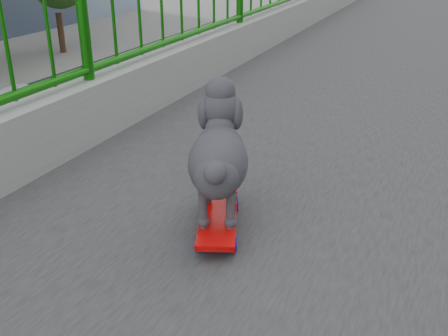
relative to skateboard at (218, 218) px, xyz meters
name	(u,v)px	position (x,y,z in m)	size (l,w,h in m)	color
railing	(367,135)	(0.40, 0.61, 0.17)	(3.00, 24.00, 1.42)	gray
skateboard	(218,218)	(0.00, 0.00, 0.00)	(0.28, 0.46, 0.06)	red
poodle	(218,154)	(-0.01, 0.02, 0.24)	(0.31, 0.47, 0.41)	#29272C
car_0	(187,213)	(-5.60, 10.01, -6.36)	(1.61, 3.99, 1.36)	red
car_1	(198,121)	(-8.80, 17.16, -6.34)	(1.48, 4.25, 1.40)	white
car_4	(23,96)	(-18.40, 17.18, -6.39)	(1.55, 3.84, 1.31)	white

